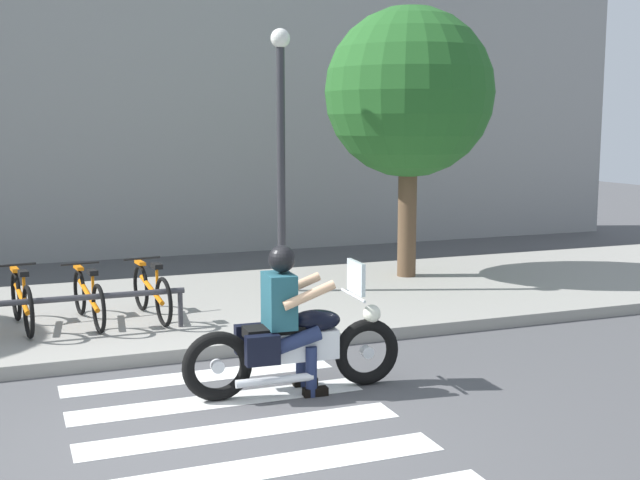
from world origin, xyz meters
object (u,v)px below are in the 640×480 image
Objects in this scene: bike_rack at (58,303)px; tree_near_rack at (409,94)px; bicycle_1 at (22,301)px; rider at (287,309)px; bicycle_2 at (89,297)px; motorcycle at (295,346)px; bicycle_3 at (152,292)px; street_lamp at (281,137)px.

tree_near_rack reaches higher than bike_rack.
rider is at bearing -51.33° from bicycle_1.
bicycle_2 is at bearing -164.26° from tree_near_rack.
motorcycle is 6.17m from tree_near_rack.
rider is at bearing -74.60° from bicycle_3.
bicycle_3 is 0.55× the size of bike_rack.
bicycle_3 is at bearing -161.63° from tree_near_rack.
bicycle_2 is 1.03× the size of bicycle_3.
bicycle_1 is 6.59m from tree_near_rack.
bike_rack is (-2.04, 2.39, 0.09)m from motorcycle.
rider is (-0.08, 0.01, 0.37)m from motorcycle.
tree_near_rack is (2.26, 0.40, 0.66)m from street_lamp.
bike_rack is (-0.38, -0.56, 0.08)m from bicycle_2.
bike_rack is at bearing -160.05° from tree_near_rack.
bicycle_3 is at bearing 106.74° from motorcycle.
motorcycle is 3.38m from bicycle_2.
bicycle_1 is 0.97× the size of bicycle_2.
street_lamp is at bearing 16.06° from bicycle_1.
bicycle_1 is at bearing -163.94° from street_lamp.
bike_rack is 0.66× the size of tree_near_rack.
bicycle_3 is 1.28m from bike_rack.
rider is 3.78m from bicycle_1.
bicycle_2 is at bearing 0.08° from bicycle_1.
motorcycle is 0.56× the size of street_lamp.
tree_near_rack is (5.50, 2.00, 2.51)m from bike_rack.
street_lamp is at bearing 72.26° from rider.
bicycle_3 is (-0.81, 2.94, -0.35)m from rider.
bike_rack is 4.06m from street_lamp.
bicycle_1 is 4.23m from street_lamp.
bicycle_1 is at bearing -166.23° from tree_near_rack.
bicycle_2 is 0.68m from bike_rack.
motorcycle reaches higher than bicycle_1.
tree_near_rack reaches higher than bicycle_2.
street_lamp is at bearing 26.60° from bicycle_3.
street_lamp reaches higher than bike_rack.
motorcycle is 0.38m from rider.
street_lamp is (2.86, 1.04, 1.93)m from bicycle_2.
motorcycle is 0.75× the size of bike_rack.
rider is at bearing -107.74° from street_lamp.
tree_near_rack is (3.54, 4.38, 2.23)m from rider.
street_lamp reaches higher than bicycle_2.
bicycle_2 is at bearing -159.94° from street_lamp.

